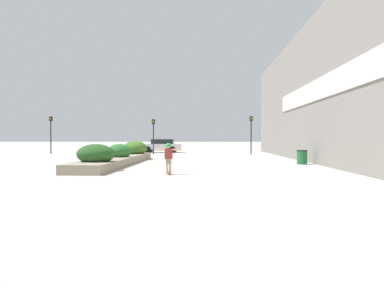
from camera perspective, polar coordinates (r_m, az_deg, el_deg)
ground_plane at (r=7.91m, az=-1.97°, el=-10.04°), size 300.00×300.00×0.00m
building_wall_right at (r=23.44m, az=19.08°, el=8.08°), size 0.67×35.63×8.90m
planter_box at (r=20.65m, az=-12.03°, el=-2.02°), size 1.86×12.39×1.33m
skateboard at (r=14.42m, az=-3.93°, el=-4.80°), size 0.35×0.70×0.09m
skateboarder at (r=14.36m, az=-3.93°, el=-1.76°), size 1.13×0.36×1.23m
trash_bin at (r=20.98m, az=17.86°, el=-2.10°), size 0.61×0.61×0.83m
car_leftmost at (r=36.91m, az=-5.08°, el=-0.24°), size 4.23×1.94×1.43m
car_center_left at (r=40.10m, az=20.68°, el=-0.09°), size 3.94×1.85×1.63m
traffic_light_left at (r=33.29m, az=-6.45°, el=2.30°), size 0.28×0.30×3.38m
traffic_light_right at (r=32.76m, az=9.83°, el=2.55°), size 0.28×0.30×3.61m
traffic_light_far_left at (r=36.06m, az=-22.49°, el=2.39°), size 0.28×0.30×3.66m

